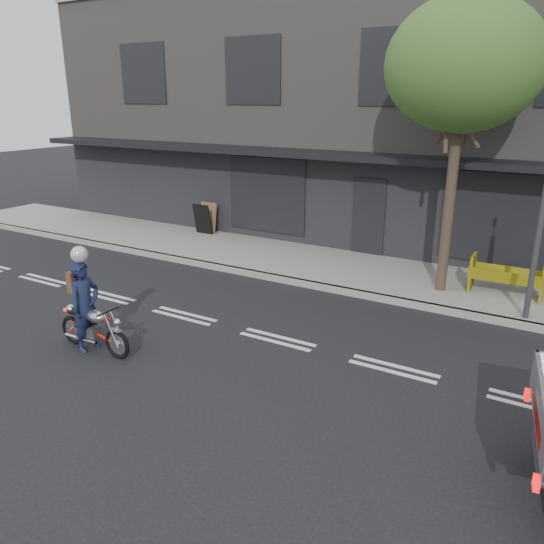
{
  "coord_description": "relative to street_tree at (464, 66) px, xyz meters",
  "views": [
    {
      "loc": [
        4.79,
        -8.42,
        4.65
      ],
      "look_at": [
        -0.42,
        0.5,
        1.22
      ],
      "focal_mm": 35.0,
      "sensor_mm": 36.0,
      "label": 1
    }
  ],
  "objects": [
    {
      "name": "motorcycle",
      "position": [
        -5.0,
        -6.37,
        -4.8
      ],
      "size": [
        1.81,
        0.53,
        0.93
      ],
      "rotation": [
        0.0,
        0.0,
        -0.01
      ],
      "color": "black",
      "rests_on": "ground"
    },
    {
      "name": "building_main",
      "position": [
        -2.2,
        7.1,
        -1.28
      ],
      "size": [
        26.0,
        10.0,
        8.0
      ],
      "primitive_type": "cube",
      "color": "slate",
      "rests_on": "ground"
    },
    {
      "name": "sidewalk",
      "position": [
        -2.2,
        0.5,
        -5.2
      ],
      "size": [
        32.0,
        3.2,
        0.15
      ],
      "primitive_type": "cube",
      "color": "gray",
      "rests_on": "ground"
    },
    {
      "name": "street_tree",
      "position": [
        0.0,
        0.0,
        0.0
      ],
      "size": [
        3.4,
        3.4,
        6.74
      ],
      "color": "#382B21",
      "rests_on": "ground"
    },
    {
      "name": "sandwich_board",
      "position": [
        -8.41,
        1.48,
        -4.61
      ],
      "size": [
        0.66,
        0.44,
        1.04
      ],
      "primitive_type": null,
      "rotation": [
        0.0,
        0.0,
        0.0
      ],
      "color": "black",
      "rests_on": "sidewalk"
    },
    {
      "name": "rider",
      "position": [
        -5.15,
        -6.37,
        -4.4
      ],
      "size": [
        0.43,
        0.65,
        1.76
      ],
      "primitive_type": "imported",
      "rotation": [
        0.0,
        0.0,
        1.56
      ],
      "color": "#141C39",
      "rests_on": "ground"
    },
    {
      "name": "construction_barrier",
      "position": [
        1.4,
        0.15,
        -4.66
      ],
      "size": [
        1.67,
        0.68,
        0.93
      ],
      "primitive_type": null,
      "rotation": [
        0.0,
        0.0,
        0.01
      ],
      "color": "yellow",
      "rests_on": "sidewalk"
    },
    {
      "name": "ground",
      "position": [
        -2.2,
        -4.2,
        -5.28
      ],
      "size": [
        80.0,
        80.0,
        0.0
      ],
      "primitive_type": "plane",
      "color": "black",
      "rests_on": "ground"
    },
    {
      "name": "kerb",
      "position": [
        -2.2,
        -1.1,
        -5.2
      ],
      "size": [
        32.0,
        0.2,
        0.15
      ],
      "primitive_type": "cube",
      "color": "gray",
      "rests_on": "ground"
    },
    {
      "name": "traffic_light_pole",
      "position": [
        2.0,
        -0.85,
        -3.63
      ],
      "size": [
        0.12,
        0.12,
        3.5
      ],
      "color": "#2D2D30",
      "rests_on": "ground"
    }
  ]
}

